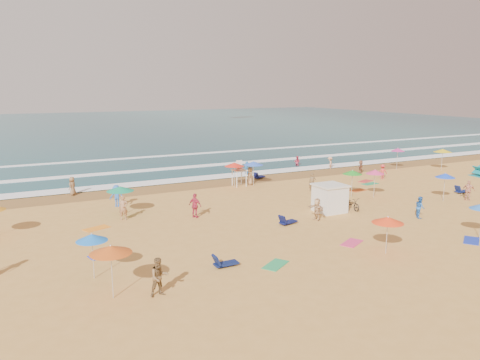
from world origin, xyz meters
name	(u,v)px	position (x,y,z in m)	size (l,w,h in m)	color
ground	(290,211)	(0.00, 0.00, 0.00)	(220.00, 220.00, 0.00)	gold
ocean	(94,128)	(0.00, 84.00, 0.00)	(220.00, 140.00, 0.18)	#0C4756
wet_sand	(222,182)	(0.00, 12.50, 0.01)	(220.00, 220.00, 0.00)	olive
surf_foam	(190,168)	(0.00, 21.32, 0.10)	(200.00, 18.70, 0.05)	white
cabana	(330,199)	(2.62, -1.37, 1.00)	(2.00, 2.00, 2.00)	silver
cabana_roof	(330,185)	(2.62, -1.37, 2.06)	(2.20, 2.20, 0.12)	silver
bicycle	(352,204)	(4.52, -1.67, 0.48)	(0.64, 1.83, 0.96)	black
lifeguard_stand	(239,175)	(0.73, 10.12, 1.05)	(1.20, 1.20, 2.10)	white
beach_umbrellas	(318,177)	(3.45, 1.36, 2.17)	(61.45, 22.54, 0.72)	teal
loungers	(386,203)	(7.98, -1.77, 0.17)	(61.96, 23.56, 0.34)	#101651
towels	(307,227)	(-1.15, -3.87, 0.01)	(42.66, 21.57, 0.03)	#AF2915
beachgoers	(271,189)	(1.03, 4.63, 0.79)	(36.77, 27.50, 2.06)	brown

